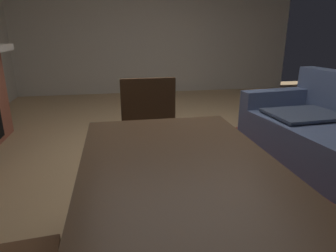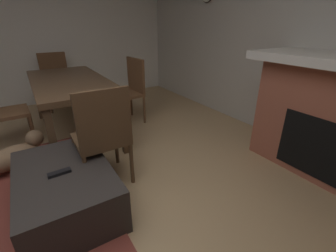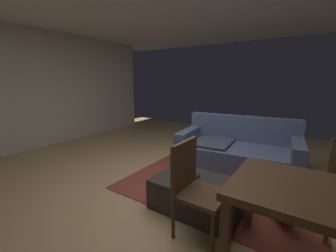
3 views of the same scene
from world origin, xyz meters
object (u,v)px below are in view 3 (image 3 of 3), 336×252
Objects in this scene: tv_remote at (195,178)px; small_dog at (279,203)px; ottoman_coffee_table at (198,195)px; dining_chair_west at (194,183)px; couch at (237,151)px.

small_dog is (0.87, 0.31, -0.19)m from tv_remote.
ottoman_coffee_table is 1.66× the size of small_dog.
dining_chair_west is (0.18, -0.40, 0.15)m from tv_remote.
couch reaches higher than small_dog.
couch reaches higher than tv_remote.
couch is at bearing 124.89° from small_dog.
tv_remote reaches higher than small_dog.
tv_remote is 0.17× the size of dining_chair_west.
dining_chair_west is 1.53× the size of small_dog.
small_dog is at bearing 45.85° from dining_chair_west.
ottoman_coffee_table is at bearing -90.64° from couch.
dining_chair_west reaches higher than small_dog.
couch is 1.87m from dining_chair_west.
dining_chair_west reaches higher than tv_remote.
dining_chair_west is at bearing -86.47° from couch.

